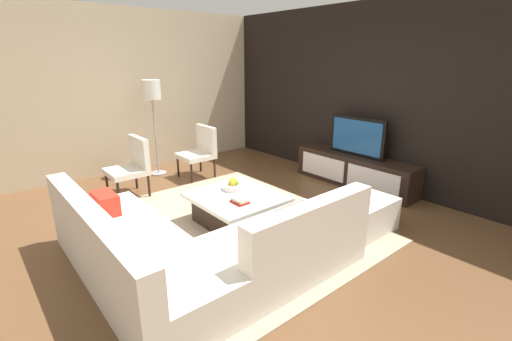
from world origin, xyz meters
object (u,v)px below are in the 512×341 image
object	(u,v)px
sectional_couch	(192,249)
accent_chair_far	(200,149)
television	(357,137)
book_stack	(240,201)
accent_chair_near	(132,163)
floor_lamp	(152,97)
fruit_bowl	(234,185)
media_console	(354,170)
ottoman	(358,212)
coffee_table	(236,209)

from	to	relation	value
sectional_couch	accent_chair_far	distance (m)	3.00
television	book_stack	distance (m)	2.44
accent_chair_near	floor_lamp	distance (m)	1.33
sectional_couch	floor_lamp	size ratio (longest dim) A/B	1.47
sectional_couch	fruit_bowl	distance (m)	1.35
media_console	accent_chair_near	size ratio (longest dim) A/B	2.35
media_console	floor_lamp	world-z (taller)	floor_lamp
accent_chair_near	ottoman	xyz separation A→B (m)	(2.82, 1.64, -0.29)
floor_lamp	fruit_bowl	xyz separation A→B (m)	(2.31, -0.04, -0.92)
television	sectional_couch	world-z (taller)	television
media_console	coffee_table	world-z (taller)	media_console
accent_chair_far	book_stack	distance (m)	2.25
coffee_table	floor_lamp	distance (m)	2.75
sectional_couch	floor_lamp	world-z (taller)	floor_lamp
media_console	coffee_table	bearing A→B (deg)	-92.49
accent_chair_near	fruit_bowl	distance (m)	1.74
sectional_couch	accent_chair_far	world-z (taller)	accent_chair_far
media_console	fruit_bowl	xyz separation A→B (m)	(-0.28, -2.20, 0.18)
media_console	book_stack	distance (m)	2.42
accent_chair_near	ottoman	bearing A→B (deg)	35.67
television	accent_chair_far	world-z (taller)	television
sectional_couch	fruit_bowl	xyz separation A→B (m)	(-0.79, 1.08, 0.16)
coffee_table	floor_lamp	xyz separation A→B (m)	(-2.49, 0.14, 1.16)
media_console	accent_chair_near	distance (m)	3.44
media_console	accent_chair_near	bearing A→B (deg)	-123.29
book_stack	accent_chair_near	bearing A→B (deg)	-167.00
television	fruit_bowl	world-z (taller)	television
sectional_couch	ottoman	bearing A→B (deg)	78.45
fruit_bowl	accent_chair_far	world-z (taller)	accent_chair_far
television	ottoman	distance (m)	1.66
coffee_table	fruit_bowl	bearing A→B (deg)	151.12
ottoman	media_console	bearing A→B (deg)	127.12
coffee_table	book_stack	distance (m)	0.32
accent_chair_near	ottoman	size ratio (longest dim) A/B	1.24
coffee_table	book_stack	world-z (taller)	book_stack
media_console	television	bearing A→B (deg)	90.00
book_stack	floor_lamp	bearing A→B (deg)	174.74
media_console	accent_chair_far	distance (m)	2.59
book_stack	ottoman	bearing A→B (deg)	55.49
ottoman	book_stack	distance (m)	1.44
coffee_table	accent_chair_far	world-z (taller)	accent_chair_far
ottoman	book_stack	world-z (taller)	book_stack
fruit_bowl	sectional_couch	bearing A→B (deg)	-53.61
coffee_table	fruit_bowl	size ratio (longest dim) A/B	3.78
media_console	ottoman	xyz separation A→B (m)	(0.93, -1.23, -0.05)
television	coffee_table	bearing A→B (deg)	-92.49
ottoman	fruit_bowl	size ratio (longest dim) A/B	2.50
coffee_table	book_stack	size ratio (longest dim) A/B	5.35
media_console	accent_chair_far	bearing A→B (deg)	-140.66
floor_lamp	accent_chair_far	distance (m)	1.18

